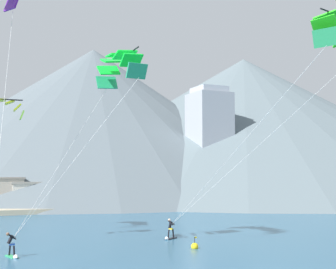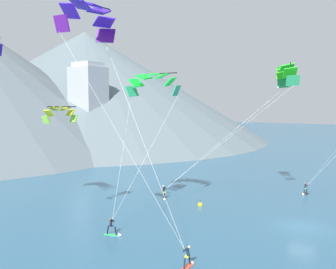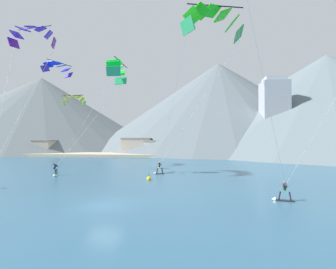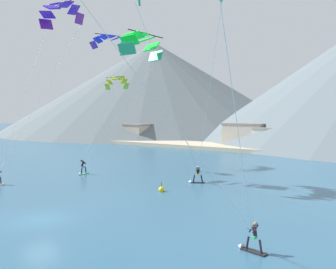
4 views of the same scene
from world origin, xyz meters
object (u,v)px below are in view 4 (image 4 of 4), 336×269
at_px(parafoil_kite_distant_low_drift, 116,81).
at_px(race_marker_buoy, 162,190).
at_px(kitesurfer_near_trail, 250,243).
at_px(kitesurfer_mid_center, 82,170).
at_px(kitesurfer_near_lead, 196,177).
at_px(parafoil_kite_distant_high_outer, 110,41).
at_px(parafoil_kite_mid_center, 141,44).
at_px(parafoil_kite_far_left, 60,13).

bearing_deg(parafoil_kite_distant_low_drift, race_marker_buoy, -31.35).
relative_size(parafoil_kite_distant_low_drift, race_marker_buoy, 3.69).
height_order(kitesurfer_near_trail, kitesurfer_mid_center, kitesurfer_mid_center).
bearing_deg(kitesurfer_near_lead, parafoil_kite_distant_high_outer, 159.94).
distance_m(parafoil_kite_mid_center, parafoil_kite_distant_high_outer, 16.48).
height_order(kitesurfer_near_lead, parafoil_kite_distant_low_drift, parafoil_kite_distant_low_drift).
bearing_deg(kitesurfer_near_trail, kitesurfer_mid_center, 156.92).
distance_m(parafoil_kite_mid_center, race_marker_buoy, 15.36).
xyz_separation_m(kitesurfer_near_trail, parafoil_kite_distant_high_outer, (-31.08, 21.14, 16.99)).
relative_size(kitesurfer_mid_center, parafoil_kite_far_left, 0.09).
xyz_separation_m(kitesurfer_near_trail, parafoil_kite_distant_low_drift, (-26.09, 17.17, 10.74)).
xyz_separation_m(kitesurfer_near_lead, race_marker_buoy, (-0.37, -5.31, -0.41)).
height_order(kitesurfer_near_lead, parafoil_kite_far_left, parafoil_kite_far_left).
relative_size(kitesurfer_near_trail, parafoil_kite_distant_low_drift, 0.47).
relative_size(kitesurfer_near_lead, parafoil_kite_far_left, 0.10).
distance_m(parafoil_kite_far_left, parafoil_kite_distant_high_outer, 10.95).
bearing_deg(race_marker_buoy, parafoil_kite_distant_high_outer, 146.59).
xyz_separation_m(kitesurfer_near_lead, kitesurfer_mid_center, (-13.41, -3.33, -0.01)).
distance_m(kitesurfer_near_lead, kitesurfer_mid_center, 13.82).
bearing_deg(parafoil_kite_far_left, parafoil_kite_distant_high_outer, 102.59).
bearing_deg(kitesurfer_near_lead, kitesurfer_mid_center, -166.04).
relative_size(kitesurfer_mid_center, race_marker_buoy, 1.75).
bearing_deg(kitesurfer_near_lead, race_marker_buoy, -94.00).
xyz_separation_m(parafoil_kite_far_left, parafoil_kite_distant_high_outer, (-2.36, 10.59, -1.43)).
bearing_deg(parafoil_kite_far_left, kitesurfer_near_lead, 12.64).
bearing_deg(parafoil_kite_mid_center, race_marker_buoy, -32.01).
xyz_separation_m(parafoil_kite_distant_low_drift, race_marker_buoy, (13.51, -8.23, -11.02)).
relative_size(parafoil_kite_distant_high_outer, parafoil_kite_distant_low_drift, 1.59).
bearing_deg(kitesurfer_mid_center, kitesurfer_near_trail, -23.08).
bearing_deg(parafoil_kite_distant_high_outer, race_marker_buoy, -33.41).
relative_size(kitesurfer_near_trail, parafoil_kite_far_left, 0.09).
bearing_deg(parafoil_kite_mid_center, parafoil_kite_distant_low_drift, 149.05).
bearing_deg(kitesurfer_mid_center, race_marker_buoy, -8.63).
relative_size(kitesurfer_near_lead, race_marker_buoy, 1.79).
xyz_separation_m(kitesurfer_mid_center, parafoil_kite_distant_high_outer, (-5.46, 10.22, 16.88)).
distance_m(kitesurfer_near_trail, parafoil_kite_distant_low_drift, 33.03).
relative_size(kitesurfer_near_lead, parafoil_kite_mid_center, 0.13).
relative_size(kitesurfer_near_lead, kitesurfer_mid_center, 1.02).
height_order(parafoil_kite_far_left, race_marker_buoy, parafoil_kite_far_left).
relative_size(kitesurfer_near_lead, parafoil_kite_distant_low_drift, 0.48).
relative_size(parafoil_kite_distant_high_outer, race_marker_buoy, 5.86).
xyz_separation_m(kitesurfer_near_lead, parafoil_kite_mid_center, (-5.44, -2.14, 13.74)).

